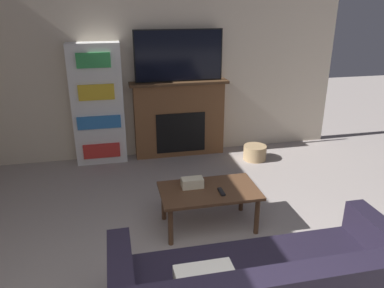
# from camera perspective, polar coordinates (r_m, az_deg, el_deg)

# --- Properties ---
(wall_back) EXTENTS (5.57, 0.06, 2.70)m
(wall_back) POSITION_cam_1_polar(r_m,az_deg,el_deg) (5.51, -5.69, 11.90)
(wall_back) COLOR beige
(wall_back) RESTS_ON ground_plane
(fireplace) EXTENTS (1.43, 0.28, 1.13)m
(fireplace) POSITION_cam_1_polar(r_m,az_deg,el_deg) (5.59, -1.94, 3.91)
(fireplace) COLOR brown
(fireplace) RESTS_ON ground_plane
(tv) EXTENTS (1.25, 0.03, 0.72)m
(tv) POSITION_cam_1_polar(r_m,az_deg,el_deg) (5.37, -2.02, 13.29)
(tv) COLOR black
(tv) RESTS_ON fireplace
(coffee_table) EXTENTS (0.99, 0.58, 0.43)m
(coffee_table) POSITION_cam_1_polar(r_m,az_deg,el_deg) (3.84, 2.62, -7.66)
(coffee_table) COLOR brown
(coffee_table) RESTS_ON ground_plane
(tissue_box) EXTENTS (0.22, 0.12, 0.10)m
(tissue_box) POSITION_cam_1_polar(r_m,az_deg,el_deg) (3.83, 0.04, -5.92)
(tissue_box) COLOR beige
(tissue_box) RESTS_ON coffee_table
(remote_control) EXTENTS (0.04, 0.15, 0.02)m
(remote_control) POSITION_cam_1_polar(r_m,az_deg,el_deg) (3.75, 4.50, -7.27)
(remote_control) COLOR black
(remote_control) RESTS_ON coffee_table
(bookshelf) EXTENTS (0.70, 0.29, 1.70)m
(bookshelf) POSITION_cam_1_polar(r_m,az_deg,el_deg) (5.42, -14.14, 5.78)
(bookshelf) COLOR white
(bookshelf) RESTS_ON ground_plane
(storage_basket) EXTENTS (0.34, 0.34, 0.21)m
(storage_basket) POSITION_cam_1_polar(r_m,az_deg,el_deg) (5.62, 9.55, -1.29)
(storage_basket) COLOR tan
(storage_basket) RESTS_ON ground_plane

